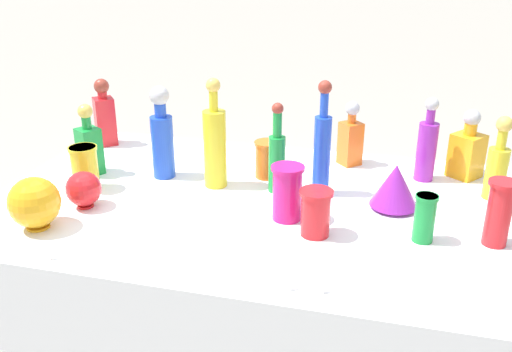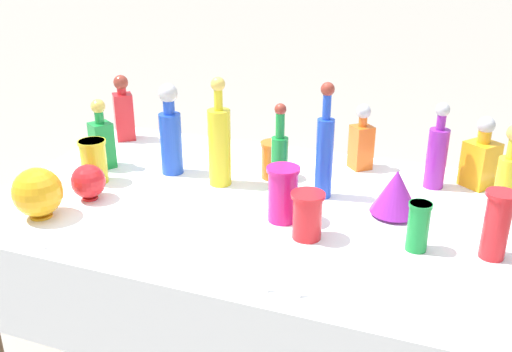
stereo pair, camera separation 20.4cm
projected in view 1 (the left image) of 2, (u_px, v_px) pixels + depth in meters
display_table at (253, 219)px, 2.07m from camera, size 1.92×1.20×0.76m
tall_bottle_0 at (215, 144)px, 2.15m from camera, size 0.09×0.09×0.42m
tall_bottle_1 at (162, 137)px, 2.23m from camera, size 0.09×0.09×0.37m
tall_bottle_2 at (497, 165)px, 2.06m from camera, size 0.08×0.08×0.31m
tall_bottle_3 at (322, 147)px, 2.08m from camera, size 0.06×0.06×0.43m
tall_bottle_4 at (277, 156)px, 2.11m from camera, size 0.06×0.06×0.35m
tall_bottle_5 at (427, 146)px, 2.22m from camera, size 0.08×0.08×0.33m
square_decanter_0 at (351, 138)px, 2.38m from camera, size 0.11×0.11×0.27m
square_decanter_1 at (105, 115)px, 2.60m from camera, size 0.12×0.12×0.31m
square_decanter_2 at (89, 145)px, 2.28m from camera, size 0.11×0.11×0.29m
square_decanter_3 at (467, 150)px, 2.26m from camera, size 0.15×0.15×0.28m
slender_vase_0 at (287, 191)px, 1.92m from camera, size 0.11×0.11×0.19m
slender_vase_1 at (316, 211)px, 1.82m from camera, size 0.11×0.11×0.16m
slender_vase_2 at (425, 217)px, 1.78m from camera, size 0.07×0.07×0.16m
slender_vase_3 at (499, 211)px, 1.75m from camera, size 0.09×0.09×0.21m
slender_vase_4 at (85, 167)px, 2.15m from camera, size 0.11×0.11×0.17m
slender_vase_5 at (267, 158)px, 2.26m from camera, size 0.10×0.10×0.15m
fluted_vase_0 at (395, 186)px, 2.00m from camera, size 0.17×0.17×0.16m
round_bowl_0 at (84, 189)px, 2.01m from camera, size 0.13×0.13×0.13m
round_bowl_1 at (34, 203)px, 1.86m from camera, size 0.17×0.17×0.18m
price_tag_left at (282, 283)px, 1.56m from camera, size 0.05×0.02×0.05m
price_tag_center at (314, 286)px, 1.54m from camera, size 0.06×0.02×0.04m
price_tag_right at (41, 253)px, 1.70m from camera, size 0.06×0.03×0.04m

